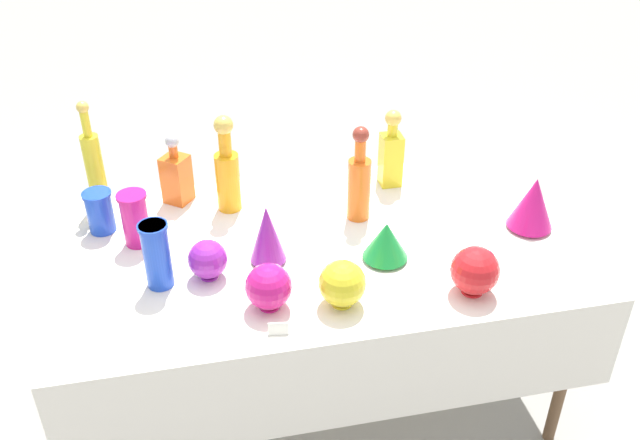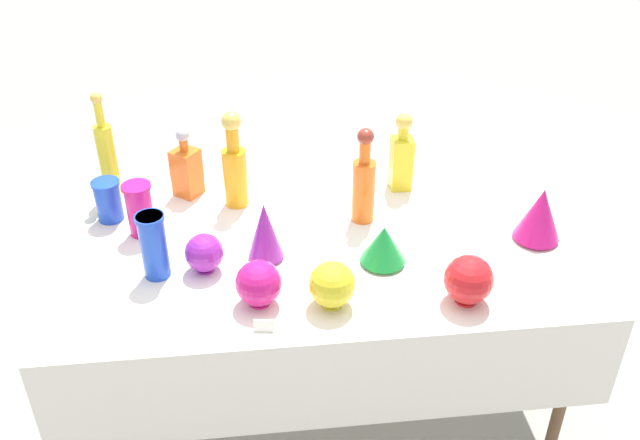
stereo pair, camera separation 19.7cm
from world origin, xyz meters
The scene contains 19 objects.
ground_plane centered at (0.00, 0.00, 0.00)m, with size 40.00×40.00×0.00m, color gray.
display_table centered at (0.00, -0.04, 0.70)m, with size 1.84×1.01×0.76m.
tall_bottle_0 centered at (-0.29, 0.30, 0.92)m, with size 0.09×0.09×0.38m.
tall_bottle_1 centered at (-0.77, 0.42, 0.94)m, with size 0.07×0.07×0.43m.
tall_bottle_2 centered at (0.17, 0.14, 0.91)m, with size 0.08×0.08×0.37m.
square_decanter_0 centered at (0.36, 0.35, 0.90)m, with size 0.08×0.08×0.32m.
square_decanter_1 centered at (-0.47, 0.40, 0.87)m, with size 0.13×0.13×0.28m.
slender_vase_0 centered at (-0.56, -0.12, 0.88)m, with size 0.10×0.10×0.23m.
slender_vase_1 centered at (-0.76, 0.25, 0.85)m, with size 0.10×0.10×0.16m.
slender_vase_2 centered at (-0.63, 0.14, 0.87)m, with size 0.10×0.10×0.20m.
fluted_vase_0 centered at (0.77, -0.06, 0.87)m, with size 0.16×0.16×0.21m.
fluted_vase_1 centered at (-0.19, -0.07, 0.87)m, with size 0.12×0.12×0.22m.
fluted_vase_2 centered at (0.20, -0.14, 0.84)m, with size 0.16×0.16×0.15m.
round_bowl_0 centered at (-0.23, -0.30, 0.84)m, with size 0.15×0.15×0.15m.
round_bowl_1 centered at (0.43, -0.36, 0.85)m, with size 0.16×0.16×0.16m.
round_bowl_2 centered at (-0.40, -0.11, 0.83)m, with size 0.13×0.13×0.14m.
round_bowl_3 centered at (0.00, -0.34, 0.84)m, with size 0.15×0.15×0.16m.
price_tag_left centered at (-0.22, -0.43, 0.78)m, with size 0.06×0.01×0.04m, color white.
cardboard_box_behind_left centered at (0.04, 0.96, 0.17)m, with size 0.48×0.45×0.43m.
Camera 2 is at (-0.23, -2.04, 2.23)m, focal length 40.00 mm.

